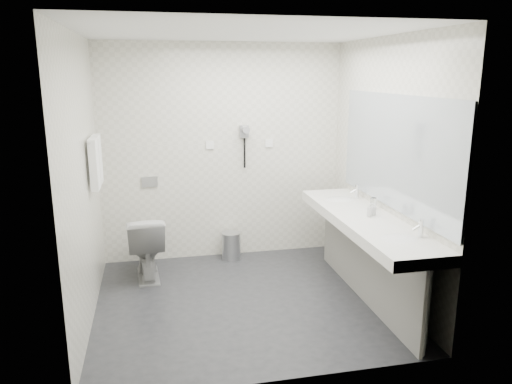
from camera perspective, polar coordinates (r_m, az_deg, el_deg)
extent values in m
plane|color=#26272B|center=(4.90, -1.38, -12.53)|extent=(2.80, 2.80, 0.00)
plane|color=white|center=(4.40, -1.58, 18.07)|extent=(2.80, 2.80, 0.00)
plane|color=silver|center=(5.75, -3.88, 4.53)|extent=(2.80, 0.00, 2.80)
plane|color=silver|center=(3.26, 2.76, -2.64)|extent=(2.80, 0.00, 2.80)
plane|color=silver|center=(4.45, -19.47, 1.06)|extent=(0.00, 2.60, 2.60)
plane|color=silver|center=(4.93, 14.73, 2.57)|extent=(0.00, 2.60, 2.60)
cube|color=white|center=(4.75, 12.51, -3.33)|extent=(0.55, 2.20, 0.10)
cube|color=gray|center=(4.90, 12.52, -8.07)|extent=(0.03, 2.15, 0.75)
cylinder|color=silver|center=(4.08, 19.08, -13.14)|extent=(0.06, 0.06, 0.75)
cylinder|color=silver|center=(5.81, 8.57, -4.39)|extent=(0.06, 0.06, 0.75)
cube|color=#B2BCC6|center=(4.72, 15.80, 4.48)|extent=(0.02, 2.20, 1.05)
ellipsoid|color=white|center=(4.19, 16.20, -5.38)|extent=(0.40, 0.31, 0.05)
ellipsoid|color=white|center=(5.31, 9.65, -0.98)|extent=(0.40, 0.31, 0.05)
cylinder|color=silver|center=(4.25, 18.60, -3.98)|extent=(0.04, 0.04, 0.15)
cylinder|color=silver|center=(5.37, 11.63, 0.07)|extent=(0.04, 0.04, 0.15)
imported|color=silver|center=(4.77, 13.35, -1.95)|extent=(0.07, 0.07, 0.12)
imported|color=silver|center=(4.71, 13.04, -2.05)|extent=(0.07, 0.07, 0.13)
cylinder|color=silver|center=(4.98, 13.46, -1.30)|extent=(0.08, 0.08, 0.12)
imported|color=white|center=(5.44, -12.64, -6.16)|extent=(0.43, 0.71, 0.70)
cube|color=#B2B5BA|center=(5.73, -12.24, 1.17)|extent=(0.18, 0.02, 0.12)
cylinder|color=#B2B5BA|center=(5.87, -2.89, -6.32)|extent=(0.23, 0.23, 0.31)
cylinder|color=#B2B5BA|center=(5.81, -2.91, -4.80)|extent=(0.22, 0.22, 0.02)
cylinder|color=silver|center=(4.94, -18.40, 5.86)|extent=(0.02, 0.62, 0.02)
cube|color=white|center=(4.83, -18.26, 3.07)|extent=(0.07, 0.24, 0.48)
cube|color=white|center=(5.11, -17.95, 3.63)|extent=(0.07, 0.24, 0.48)
cube|color=gray|center=(5.73, -1.38, 7.04)|extent=(0.10, 0.04, 0.14)
cylinder|color=gray|center=(5.65, -1.25, 7.27)|extent=(0.08, 0.14, 0.08)
cylinder|color=black|center=(5.75, -1.33, 4.55)|extent=(0.02, 0.02, 0.35)
cube|color=white|center=(5.70, -5.37, 5.44)|extent=(0.09, 0.02, 0.09)
cube|color=white|center=(5.82, 1.51, 5.67)|extent=(0.09, 0.02, 0.09)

